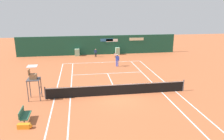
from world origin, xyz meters
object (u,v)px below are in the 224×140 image
player_on_baseline (117,59)px  ball_kid_centre_post (96,52)px  tennis_ball_mid_court (96,76)px  umpire_chair (33,78)px  tennis_ball_near_service_line (86,67)px  equipment_bag (25,126)px  player_bench (24,114)px

player_on_baseline → ball_kid_centre_post: 6.40m
player_on_baseline → tennis_ball_mid_court: bearing=64.7°
player_on_baseline → umpire_chair: bearing=61.5°
tennis_ball_near_service_line → umpire_chair: bearing=-115.4°
umpire_chair → equipment_bag: umpire_chair is taller
umpire_chair → player_bench: umpire_chair is taller
player_bench → tennis_ball_near_service_line: bearing=160.9°
player_on_baseline → tennis_ball_near_service_line: bearing=10.0°
player_bench → equipment_bag: size_ratio=1.44×
player_bench → equipment_bag: 1.01m
umpire_chair → player_bench: size_ratio=2.16×
umpire_chair → ball_kid_centre_post: umpire_chair is taller
player_bench → tennis_ball_mid_court: player_bench is taller
equipment_bag → tennis_ball_mid_court: size_ratio=13.40×
ball_kid_centre_post → tennis_ball_near_service_line: size_ratio=18.31×
equipment_bag → tennis_ball_near_service_line: 14.66m
player_on_baseline → player_bench: bearing=70.7°
equipment_bag → umpire_chair: bearing=92.5°
umpire_chair → tennis_ball_near_service_line: 10.61m
player_on_baseline → ball_kid_centre_post: size_ratio=1.45×
umpire_chair → ball_kid_centre_post: (6.21, 15.15, -1.13)m
ball_kid_centre_post → tennis_ball_mid_court: bearing=93.0°
equipment_bag → ball_kid_centre_post: 20.63m
tennis_ball_near_service_line → player_bench: bearing=-109.1°
equipment_bag → player_bench: bearing=104.5°
tennis_ball_near_service_line → tennis_ball_mid_court: 4.06m
tennis_ball_near_service_line → player_on_baseline: bearing=-4.2°
umpire_chair → tennis_ball_near_service_line: umpire_chair is taller
umpire_chair → player_bench: bearing=-0.6°
tennis_ball_near_service_line → tennis_ball_mid_court: (0.94, -3.96, 0.00)m
umpire_chair → tennis_ball_mid_court: 7.93m
tennis_ball_near_service_line → tennis_ball_mid_court: same height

